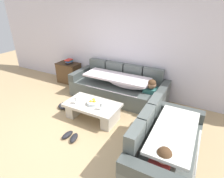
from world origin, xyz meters
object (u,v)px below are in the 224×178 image
Objects in this scene: fruit_bowl at (93,103)px; wine_glass_near_right at (101,105)px; wine_glass_near_left at (76,99)px; pair_of_shoes at (71,136)px; book_stack_on_cabinet at (69,61)px; side_cabinet at (69,73)px; couch_along_wall at (120,88)px; crumpled_garment at (66,105)px; couch_near_window at (165,146)px; coffee_table at (93,109)px.

wine_glass_near_right is (0.27, -0.11, 0.08)m from fruit_bowl.
wine_glass_near_left is 0.61m from wine_glass_near_right.
book_stack_on_cabinet is at bearing 129.24° from pair_of_shoes.
side_cabinet reaches higher than wine_glass_near_right.
book_stack_on_cabinet is at bearing 173.09° from couch_along_wall.
crumpled_garment reaches higher than pair_of_shoes.
fruit_bowl is (-1.69, 0.48, 0.09)m from couch_near_window.
side_cabinet is at bearing 62.55° from couch_near_window.
crumpled_garment is at bearing 156.55° from wine_glass_near_left.
crumpled_garment is at bearing -53.04° from side_cabinet.
book_stack_on_cabinet is (-3.46, 1.83, 0.38)m from couch_near_window.
pair_of_shoes is (-1.73, -0.29, -0.29)m from couch_near_window.
coffee_table reaches higher than pair_of_shoes.
crumpled_garment is at bearing 170.77° from wine_glass_near_right.
wine_glass_near_right reaches higher than coffee_table.
coffee_table is 0.43m from wine_glass_near_left.
couch_near_window is 4.49× the size of crumpled_garment.
couch_along_wall is 1.13m from coffee_table.
coffee_table is 1.67× the size of side_cabinet.
wine_glass_near_right is at bearing -9.23° from crumpled_garment.
couch_near_window is 2.63m from crumpled_garment.
side_cabinet is at bearing 143.22° from coffee_table.
couch_near_window reaches higher than pair_of_shoes.
couch_along_wall is 3.56× the size of side_cabinet.
wine_glass_near_right is 0.42× the size of crumpled_garment.
wine_glass_near_left is (-0.31, -0.16, 0.26)m from coffee_table.
fruit_bowl is 1.18× the size of book_stack_on_cabinet.
side_cabinet is (-1.48, 1.50, -0.17)m from wine_glass_near_left.
wine_glass_near_left is at bearing -46.49° from book_stack_on_cabinet.
wine_glass_near_left is at bearing -108.80° from couch_along_wall.
couch_along_wall reaches higher than pair_of_shoes.
side_cabinet reaches higher than coffee_table.
book_stack_on_cabinet is 0.59× the size of crumpled_garment.
crumpled_garment is at bearing -132.47° from couch_along_wall.
pair_of_shoes is (1.73, -2.12, -0.67)m from book_stack_on_cabinet.
wine_glass_near_left is 1.00× the size of wine_glass_near_right.
fruit_bowl is (0.03, -0.00, 0.18)m from coffee_table.
wine_glass_near_left is (-0.44, -1.28, 0.17)m from couch_along_wall.
couch_near_window reaches higher than crumpled_garment.
wine_glass_near_right is at bearing 75.48° from couch_near_window.
couch_along_wall is 1.26m from wine_glass_near_right.
fruit_bowl is at bearing 87.05° from pair_of_shoes.
book_stack_on_cabinet is at bearing 142.29° from coffee_table.
book_stack_on_cabinet reaches higher than crumpled_garment.
couch_along_wall is at bearing -6.65° from side_cabinet.
wine_glass_near_right is 0.49× the size of pair_of_shoes.
fruit_bowl is at bearing 24.49° from wine_glass_near_left.
book_stack_on_cabinet is 1.69m from crumpled_garment.
couch_along_wall is at bearing 98.12° from wine_glass_near_right.
wine_glass_near_right is at bearing 4.07° from wine_glass_near_left.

